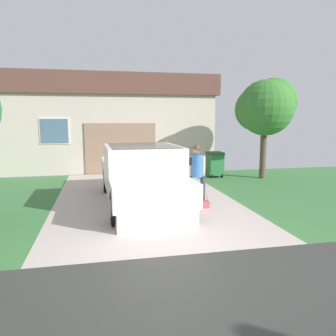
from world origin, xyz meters
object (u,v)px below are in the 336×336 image
(handbag, at_px, (202,204))
(wheeled_trash_bin, at_px, (215,163))
(pickup_truck, at_px, (142,178))
(person_with_hat, at_px, (197,169))
(neighbor_tree, at_px, (266,107))
(house_with_garage, at_px, (110,122))

(handbag, height_order, wheeled_trash_bin, wheeled_trash_bin)
(pickup_truck, distance_m, wheeled_trash_bin, 5.28)
(pickup_truck, distance_m, handbag, 1.80)
(person_with_hat, xyz_separation_m, wheeled_trash_bin, (2.10, 4.31, -0.46))
(handbag, bearing_deg, neighbor_tree, 44.80)
(pickup_truck, bearing_deg, wheeled_trash_bin, -134.15)
(pickup_truck, bearing_deg, house_with_garage, -88.19)
(house_with_garage, bearing_deg, person_with_hat, -77.94)
(wheeled_trash_bin, bearing_deg, neighbor_tree, -23.70)
(person_with_hat, bearing_deg, pickup_truck, -17.21)
(handbag, height_order, house_with_garage, house_with_garage)
(pickup_truck, distance_m, person_with_hat, 1.54)
(pickup_truck, relative_size, neighbor_tree, 1.40)
(person_with_hat, relative_size, neighbor_tree, 0.43)
(handbag, bearing_deg, pickup_truck, 157.04)
(pickup_truck, height_order, house_with_garage, house_with_garage)
(person_with_hat, height_order, wheeled_trash_bin, person_with_hat)
(wheeled_trash_bin, bearing_deg, house_with_garage, 128.65)
(neighbor_tree, bearing_deg, house_with_garage, 134.83)
(handbag, bearing_deg, house_with_garage, 102.23)
(neighbor_tree, relative_size, wheeled_trash_bin, 3.86)
(pickup_truck, xyz_separation_m, neighbor_tree, (5.34, 3.11, 2.11))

